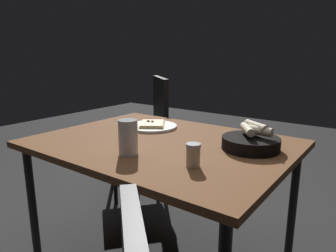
% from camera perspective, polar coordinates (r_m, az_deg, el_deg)
% --- Properties ---
extents(dining_table, '(0.90, 1.19, 0.70)m').
position_cam_1_polar(dining_table, '(1.50, -1.15, -4.85)').
color(dining_table, brown).
rests_on(dining_table, ground).
extents(pizza_plate, '(0.28, 0.28, 0.04)m').
position_cam_1_polar(pizza_plate, '(1.75, -2.93, 0.06)').
color(pizza_plate, white).
rests_on(pizza_plate, dining_table).
extents(bread_basket, '(0.25, 0.25, 0.12)m').
position_cam_1_polar(bread_basket, '(1.39, 15.11, -2.79)').
color(bread_basket, black).
rests_on(bread_basket, dining_table).
extents(beer_glass, '(0.08, 0.08, 0.15)m').
position_cam_1_polar(beer_glass, '(1.28, -7.39, -2.51)').
color(beer_glass, silver).
rests_on(beer_glass, dining_table).
extents(pepper_shaker, '(0.06, 0.06, 0.09)m').
position_cam_1_polar(pepper_shaker, '(1.15, 4.69, -5.65)').
color(pepper_shaker, '#BFB299').
rests_on(pepper_shaker, dining_table).
extents(chair_near, '(0.62, 0.62, 0.93)m').
position_cam_1_polar(chair_near, '(2.48, -3.89, -0.66)').
color(chair_near, black).
rests_on(chair_near, ground).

